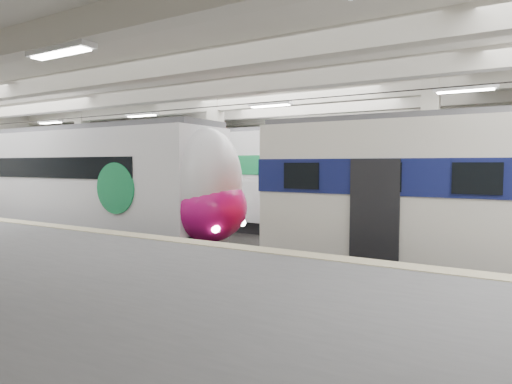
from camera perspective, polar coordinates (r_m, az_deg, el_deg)
The scene contains 3 objects.
station_hall at distance 11.59m, azimuth -6.88°, elevation 5.38°, with size 36.00×24.00×5.75m.
modern_emu at distance 17.07m, azimuth -19.74°, elevation 0.89°, with size 13.30×2.75×4.31m.
far_train at distance 21.67m, azimuth -10.34°, elevation 2.05°, with size 13.94×3.21×4.43m.
Camera 1 is at (6.96, -11.01, 2.91)m, focal length 30.00 mm.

